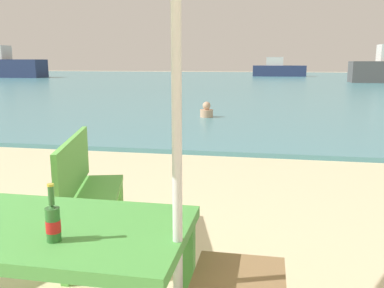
% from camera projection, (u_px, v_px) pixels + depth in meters
% --- Properties ---
extents(sea_water, '(120.00, 50.00, 0.08)m').
position_uv_depth(sea_water, '(261.00, 81.00, 30.89)').
color(sea_water, teal).
rests_on(sea_water, ground_plane).
extents(picnic_table_green, '(1.40, 0.80, 0.76)m').
position_uv_depth(picnic_table_green, '(48.00, 245.00, 2.05)').
color(picnic_table_green, '#4C9E47').
rests_on(picnic_table_green, ground_plane).
extents(beer_bottle_amber, '(0.07, 0.07, 0.26)m').
position_uv_depth(beer_bottle_amber, '(53.00, 221.00, 1.83)').
color(beer_bottle_amber, '#2D662D').
rests_on(beer_bottle_amber, picnic_table_green).
extents(bench_green_left, '(0.67, 1.25, 0.95)m').
position_uv_depth(bench_green_left, '(86.00, 187.00, 3.35)').
color(bench_green_left, '#60B24C').
rests_on(bench_green_left, ground_plane).
extents(swimmer_person, '(0.34, 0.34, 0.41)m').
position_uv_depth(swimmer_person, '(207.00, 111.00, 10.95)').
color(swimmer_person, tan).
rests_on(swimmer_person, sea_water).
extents(boat_cargo_ship, '(7.76, 2.12, 2.82)m').
position_uv_depth(boat_cargo_ship, '(1.00, 66.00, 37.32)').
color(boat_cargo_ship, navy).
rests_on(boat_cargo_ship, sea_water).
extents(boat_barge, '(5.00, 1.36, 1.82)m').
position_uv_depth(boat_barge, '(278.00, 69.00, 39.85)').
color(boat_barge, navy).
rests_on(boat_barge, sea_water).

